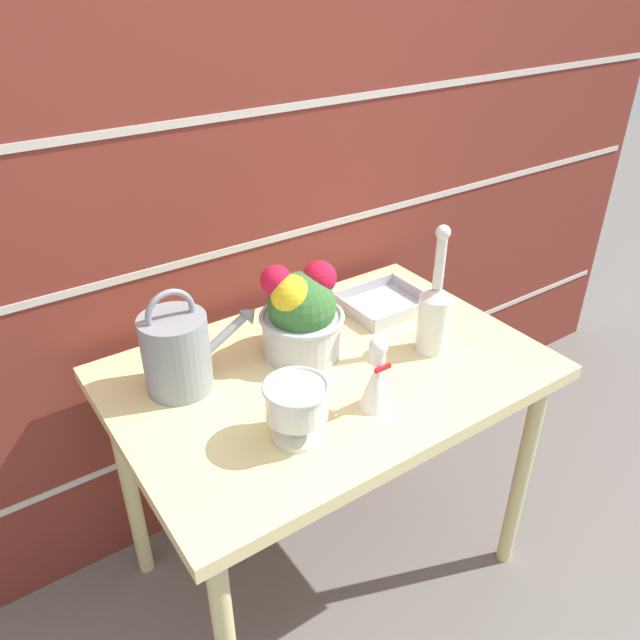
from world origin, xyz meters
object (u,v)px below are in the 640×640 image
flower_planter (301,314)px  watering_can (178,351)px  wire_tray (384,304)px  crystal_pedestal_bowl (297,404)px  figurine_vase (375,380)px  glass_decanter (434,313)px

flower_planter → watering_can: bearing=172.7°
flower_planter → wire_tray: 0.35m
watering_can → crystal_pedestal_bowl: size_ratio=2.12×
figurine_vase → glass_decanter: bearing=20.5°
flower_planter → wire_tray: flower_planter is taller
figurine_vase → crystal_pedestal_bowl: bearing=176.1°
crystal_pedestal_bowl → wire_tray: crystal_pedestal_bowl is taller
glass_decanter → crystal_pedestal_bowl: bearing=-169.4°
watering_can → crystal_pedestal_bowl: bearing=-67.1°
watering_can → crystal_pedestal_bowl: 0.33m
flower_planter → figurine_vase: flower_planter is taller
watering_can → flower_planter: (0.31, -0.04, 0.02)m
watering_can → figurine_vase: watering_can is taller
flower_planter → glass_decanter: 0.34m
crystal_pedestal_bowl → flower_planter: flower_planter is taller
crystal_pedestal_bowl → flower_planter: 0.32m
watering_can → figurine_vase: (0.33, -0.32, -0.03)m
flower_planter → wire_tray: size_ratio=1.08×
flower_planter → glass_decanter: size_ratio=0.73×
figurine_vase → flower_planter: bearing=93.1°
flower_planter → figurine_vase: 0.28m
watering_can → flower_planter: bearing=-7.3°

